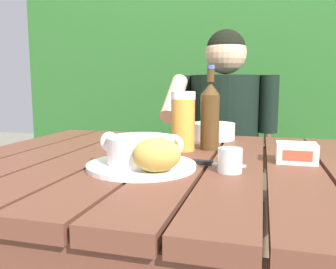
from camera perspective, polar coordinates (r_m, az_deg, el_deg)
dining_table at (r=0.98m, az=2.65°, el=-9.38°), size 1.25×0.96×0.76m
hedge_backdrop at (r=2.58m, az=10.06°, el=10.94°), size 2.89×0.77×2.69m
chair_near_diner at (r=1.91m, az=9.40°, el=-6.95°), size 0.45×0.48×0.92m
person_eating at (r=1.66m, az=8.80°, el=-0.51°), size 0.48×0.47×1.21m
serving_plate at (r=0.86m, az=-4.31°, el=-5.05°), size 0.27×0.27×0.01m
soup_bowl at (r=0.85m, az=-4.34°, el=-2.39°), size 0.21×0.16×0.07m
bread_roll at (r=0.77m, az=-1.82°, el=-3.31°), size 0.13×0.12×0.08m
beer_glass at (r=1.07m, az=2.45°, el=2.19°), size 0.07×0.07×0.18m
beer_bottle at (r=1.09m, az=6.82°, el=3.22°), size 0.06×0.06×0.26m
water_glass_small at (r=0.82m, az=10.01°, el=-4.11°), size 0.06×0.06×0.06m
butter_tub at (r=0.97m, az=20.08°, el=-2.81°), size 0.10×0.08×0.05m
table_knife at (r=0.90m, az=7.05°, el=-4.67°), size 0.14×0.03×0.01m
diner_bowl at (r=1.31m, az=7.32°, el=0.55°), size 0.16×0.16×0.06m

